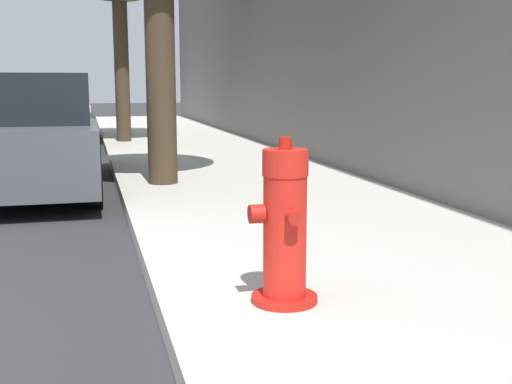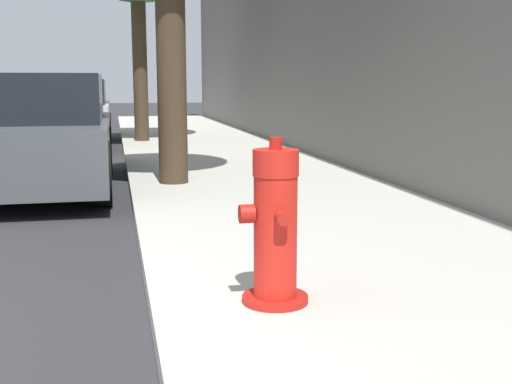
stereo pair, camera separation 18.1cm
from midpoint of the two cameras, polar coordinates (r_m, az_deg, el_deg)
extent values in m
cube|color=beige|center=(3.57, 15.14, -10.48)|extent=(2.94, 40.00, 0.14)
cylinder|color=red|center=(3.43, 1.00, -9.44)|extent=(0.35, 0.35, 0.04)
cylinder|color=red|center=(3.34, 1.02, -3.97)|extent=(0.23, 0.23, 0.64)
cylinder|color=red|center=(3.27, 1.04, 2.63)|extent=(0.24, 0.24, 0.14)
cylinder|color=red|center=(3.26, 1.05, 4.36)|extent=(0.07, 0.07, 0.06)
cylinder|color=red|center=(3.18, 1.74, -2.33)|extent=(0.07, 0.06, 0.07)
cylinder|color=red|center=(3.45, 0.37, -1.36)|extent=(0.07, 0.06, 0.07)
cylinder|color=red|center=(3.27, -1.52, -1.96)|extent=(0.08, 0.10, 0.10)
cube|color=#4C5156|center=(8.09, -21.03, 3.64)|extent=(1.81, 3.92, 0.66)
cube|color=black|center=(7.90, -21.41, 7.81)|extent=(1.66, 2.16, 0.53)
cylinder|color=black|center=(9.27, -15.11, 3.55)|extent=(0.20, 0.69, 0.69)
cylinder|color=black|center=(6.86, -15.14, 1.51)|extent=(0.20, 0.69, 0.69)
cube|color=silver|center=(13.83, -18.40, 6.03)|extent=(1.70, 4.35, 0.70)
cube|color=black|center=(13.64, -18.57, 8.46)|extent=(1.56, 2.39, 0.48)
cylinder|color=black|center=(15.25, -20.95, 5.38)|extent=(0.20, 0.61, 0.61)
cylinder|color=black|center=(15.17, -15.14, 5.66)|extent=(0.20, 0.61, 0.61)
cylinder|color=black|center=(12.58, -22.21, 4.52)|extent=(0.20, 0.61, 0.61)
cylinder|color=black|center=(12.47, -15.17, 4.87)|extent=(0.20, 0.61, 0.61)
cylinder|color=#423323|center=(7.43, -9.24, 12.48)|extent=(0.33, 0.33, 3.04)
cylinder|color=#423323|center=(13.08, -12.27, 11.41)|extent=(0.29, 0.29, 3.18)
camera|label=1|loc=(0.09, -91.15, -0.20)|focal=45.00mm
camera|label=2|loc=(0.09, 88.85, 0.20)|focal=45.00mm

